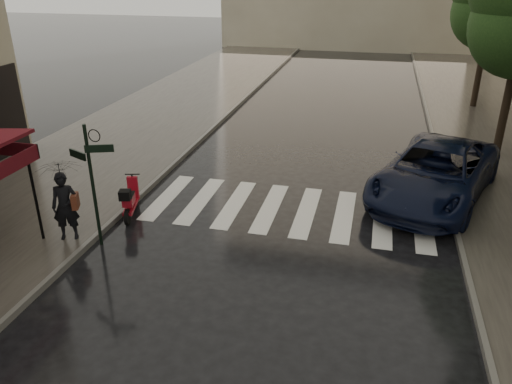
% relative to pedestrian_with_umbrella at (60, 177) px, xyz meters
% --- Properties ---
extents(ground, '(120.00, 120.00, 0.00)m').
position_rel_pedestrian_with_umbrella_xyz_m(ground, '(2.00, -2.94, -1.78)').
color(ground, black).
rests_on(ground, ground).
extents(sidewalk_near, '(6.00, 60.00, 0.12)m').
position_rel_pedestrian_with_umbrella_xyz_m(sidewalk_near, '(-2.50, 9.06, -1.72)').
color(sidewalk_near, '#38332D').
rests_on(sidewalk_near, ground).
extents(curb_near, '(0.12, 60.00, 0.16)m').
position_rel_pedestrian_with_umbrella_xyz_m(curb_near, '(0.55, 9.06, -1.70)').
color(curb_near, '#595651').
rests_on(curb_near, ground).
extents(curb_far, '(0.12, 60.00, 0.16)m').
position_rel_pedestrian_with_umbrella_xyz_m(curb_far, '(9.45, 9.06, -1.70)').
color(curb_far, '#595651').
rests_on(curb_far, ground).
extents(crosswalk, '(7.85, 3.20, 0.01)m').
position_rel_pedestrian_with_umbrella_xyz_m(crosswalk, '(4.97, 3.06, -1.77)').
color(crosswalk, silver).
rests_on(crosswalk, ground).
extents(signpost, '(1.17, 0.29, 3.10)m').
position_rel_pedestrian_with_umbrella_xyz_m(signpost, '(0.80, 0.06, 0.06)').
color(signpost, black).
rests_on(signpost, ground).
extents(pedestrian_with_umbrella, '(1.34, 1.35, 2.49)m').
position_rel_pedestrian_with_umbrella_xyz_m(pedestrian_with_umbrella, '(0.00, 0.00, 0.00)').
color(pedestrian_with_umbrella, black).
rests_on(pedestrian_with_umbrella, sidewalk_near).
extents(scooter, '(0.65, 1.52, 1.02)m').
position_rel_pedestrian_with_umbrella_xyz_m(scooter, '(0.82, 1.68, -1.30)').
color(scooter, black).
rests_on(scooter, ground).
extents(parked_car, '(4.53, 6.47, 1.64)m').
position_rel_pedestrian_with_umbrella_xyz_m(parked_car, '(9.00, 4.87, -0.96)').
color(parked_car, black).
rests_on(parked_car, ground).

